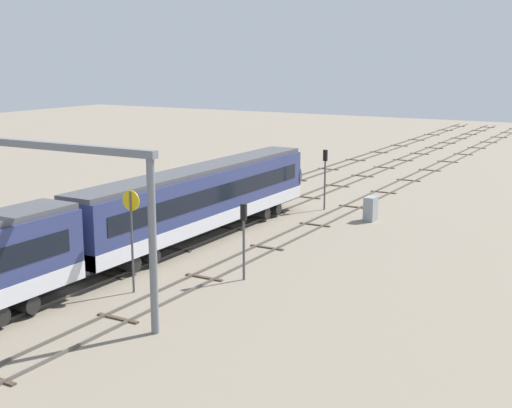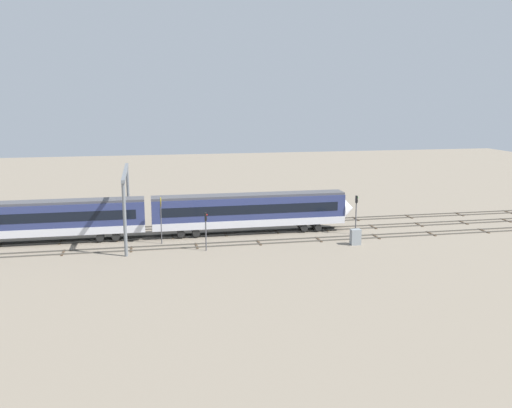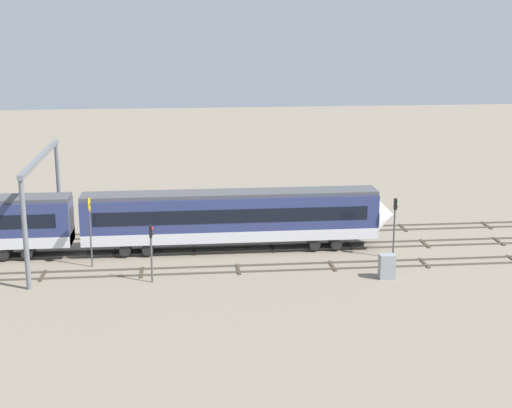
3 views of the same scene
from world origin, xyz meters
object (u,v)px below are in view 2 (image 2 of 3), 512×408
Objects in this scene: speed_sign_near_foreground at (161,213)px; signal_light_trackside_departure at (356,209)px; signal_light_trackside_approach at (206,226)px; relay_cabinet at (355,237)px; overhead_gantry at (126,189)px.

signal_light_trackside_departure is at bearing -0.48° from speed_sign_near_foreground.
signal_light_trackside_approach is at bearing -39.75° from speed_sign_near_foreground.
speed_sign_near_foreground is at bearing 167.56° from relay_cabinet.
signal_light_trackside_departure is at bearing 11.13° from signal_light_trackside_approach.
overhead_gantry is 27.96m from signal_light_trackside_departure.
signal_light_trackside_departure is 2.67× the size of relay_cabinet.
signal_light_trackside_departure reaches higher than relay_cabinet.
overhead_gantry is 8.48× the size of relay_cabinet.
speed_sign_near_foreground reaches higher than signal_light_trackside_departure.
signal_light_trackside_approach is 0.88× the size of signal_light_trackside_departure.
overhead_gantry is 3.60× the size of signal_light_trackside_approach.
signal_light_trackside_approach is 2.36× the size of relay_cabinet.
speed_sign_near_foreground is 1.12× the size of signal_light_trackside_departure.
overhead_gantry is 27.45m from relay_cabinet.
overhead_gantry is at bearing 141.29° from signal_light_trackside_approach.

